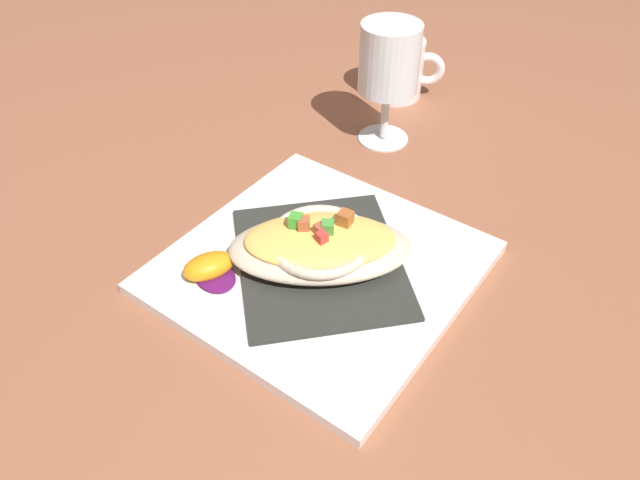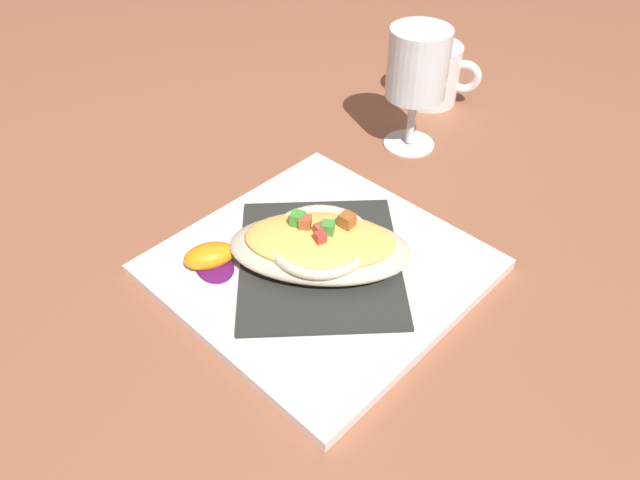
{
  "view_description": "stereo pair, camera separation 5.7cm",
  "coord_description": "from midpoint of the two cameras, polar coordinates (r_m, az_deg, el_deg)",
  "views": [
    {
      "loc": [
        -0.19,
        0.38,
        0.42
      ],
      "look_at": [
        0.0,
        0.0,
        0.04
      ],
      "focal_mm": 33.65,
      "sensor_mm": 36.0,
      "label": 1
    },
    {
      "loc": [
        -0.23,
        0.35,
        0.42
      ],
      "look_at": [
        0.0,
        0.0,
        0.04
      ],
      "focal_mm": 33.65,
      "sensor_mm": 36.0,
      "label": 2
    }
  ],
  "objects": [
    {
      "name": "orange_garnish",
      "position": [
        0.58,
        -13.16,
        -2.79
      ],
      "size": [
        0.06,
        0.06,
        0.02
      ],
      "color": "#561355",
      "rests_on": "square_plate"
    },
    {
      "name": "stemmed_glass",
      "position": [
        0.74,
        4.32,
        16.17
      ],
      "size": [
        0.07,
        0.07,
        0.15
      ],
      "color": "white",
      "rests_on": "ground_plane"
    },
    {
      "name": "square_plate",
      "position": [
        0.59,
        -2.74,
        -2.72
      ],
      "size": [
        0.32,
        0.32,
        0.01
      ],
      "primitive_type": "cube",
      "rotation": [
        0.0,
        0.0,
        -0.18
      ],
      "color": "white",
      "rests_on": "ground_plane"
    },
    {
      "name": "coffee_mug",
      "position": [
        0.88,
        5.36,
        15.65
      ],
      "size": [
        0.11,
        0.08,
        0.08
      ],
      "color": "white",
      "rests_on": "ground_plane"
    },
    {
      "name": "gratin_dish",
      "position": [
        0.57,
        -2.84,
        -0.6
      ],
      "size": [
        0.2,
        0.17,
        0.05
      ],
      "color": "beige",
      "rests_on": "folded_napkin"
    },
    {
      "name": "folded_napkin",
      "position": [
        0.59,
        -2.77,
        -2.14
      ],
      "size": [
        0.23,
        0.24,
        0.0
      ],
      "primitive_type": "cube",
      "rotation": [
        0.0,
        0.0,
        0.63
      ],
      "color": "#2D2F2B",
      "rests_on": "square_plate"
    },
    {
      "name": "ground_plane",
      "position": [
        0.6,
        -2.72,
        -3.14
      ],
      "size": [
        2.6,
        2.6,
        0.0
      ],
      "primitive_type": "plane",
      "color": "#985D40"
    }
  ]
}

